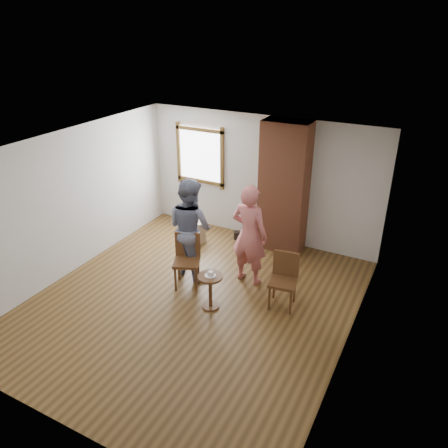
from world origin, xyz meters
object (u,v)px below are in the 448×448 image
at_px(side_table, 210,286).
at_px(man, 190,228).
at_px(dining_chair_left, 187,257).
at_px(stoneware_crock, 197,231).
at_px(person_pink, 249,235).
at_px(dining_chair_right, 284,277).

distance_m(side_table, man, 1.26).
bearing_deg(dining_chair_left, man, 87.54).
bearing_deg(side_table, dining_chair_left, 148.05).
xyz_separation_m(stoneware_crock, dining_chair_left, (0.67, -1.45, 0.30)).
bearing_deg(stoneware_crock, man, -64.43).
height_order(stoneware_crock, person_pink, person_pink).
bearing_deg(man, dining_chair_right, -167.75).
xyz_separation_m(man, person_pink, (1.05, 0.23, -0.00)).
bearing_deg(stoneware_crock, person_pink, -29.02).
xyz_separation_m(stoneware_crock, person_pink, (1.58, -0.88, 0.68)).
bearing_deg(dining_chair_left, stoneware_crock, 90.62).
height_order(side_table, person_pink, person_pink).
xyz_separation_m(dining_chair_left, man, (-0.14, 0.34, 0.38)).
xyz_separation_m(dining_chair_left, dining_chair_right, (1.71, 0.20, -0.02)).
bearing_deg(person_pink, stoneware_crock, -24.71).
bearing_deg(person_pink, dining_chair_right, 159.31).
distance_m(stoneware_crock, dining_chair_right, 2.70).
xyz_separation_m(dining_chair_left, person_pink, (0.91, 0.57, 0.38)).
distance_m(stoneware_crock, dining_chair_left, 1.62).
xyz_separation_m(dining_chair_right, side_table, (-1.01, -0.64, -0.11)).
relative_size(dining_chair_right, side_table, 1.52).
relative_size(side_table, person_pink, 0.33).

